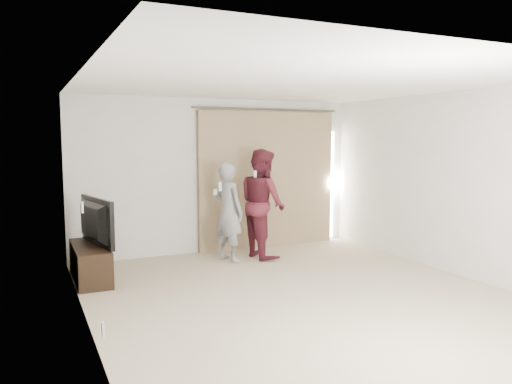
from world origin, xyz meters
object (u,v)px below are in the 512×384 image
tv_console (90,263)px  person_man (229,212)px  tv (89,222)px  person_woman (262,203)px

tv_console → person_man: (2.13, 0.19, 0.54)m
tv → person_man: size_ratio=0.72×
tv → person_woman: bearing=-97.5°
tv → person_man: 2.14m
person_man → person_woman: (0.60, 0.01, 0.10)m
tv_console → tv: tv is taller
tv_console → person_man: size_ratio=0.80×
tv → person_man: (2.13, 0.19, -0.02)m
person_woman → person_man: bearing=-179.0°
tv → person_man: bearing=-96.6°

